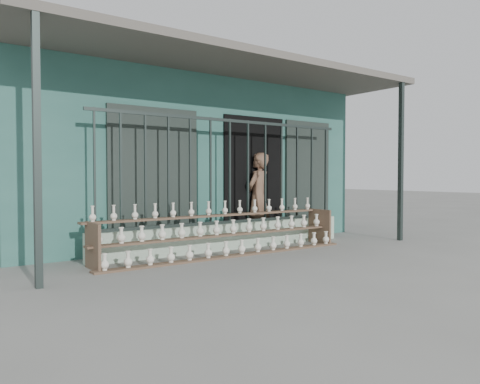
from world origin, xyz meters
TOP-DOWN VIEW (x-y plane):
  - ground at (0.00, 0.00)m, footprint 60.00×60.00m
  - workshop_building at (0.00, 4.23)m, footprint 7.40×6.60m
  - parapet_wall at (0.00, 1.30)m, footprint 5.00×0.20m
  - security_fence at (-0.00, 1.30)m, footprint 5.00×0.04m
  - shelf_rack at (-0.37, 0.88)m, footprint 4.50×0.68m
  - elderly_woman at (0.92, 1.68)m, footprint 0.74×0.64m

SIDE VIEW (x-z plane):
  - ground at x=0.00m, z-range 0.00..0.00m
  - parapet_wall at x=0.00m, z-range 0.00..0.45m
  - shelf_rack at x=-0.37m, z-range -0.06..0.79m
  - elderly_woman at x=0.92m, z-range 0.00..1.71m
  - security_fence at x=0.00m, z-range 0.45..2.25m
  - workshop_building at x=0.00m, z-range 0.02..3.23m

